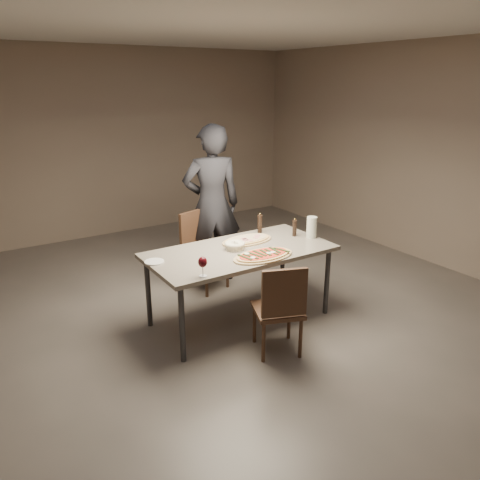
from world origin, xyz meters
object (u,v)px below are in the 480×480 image
dining_table (240,255)px  carafe (312,227)px  pepper_mill_left (260,224)px  chair_far (200,246)px  diner (212,205)px  ham_pizza (247,240)px  chair_near (280,305)px  zucchini_pizza (263,255)px  bread_basket (235,245)px

dining_table → carafe: bearing=-5.9°
dining_table → pepper_mill_left: pepper_mill_left is taller
chair_far → diner: 0.50m
carafe → diner: bearing=115.5°
ham_pizza → dining_table: bearing=-116.3°
chair_near → chair_far: chair_far is taller
zucchini_pizza → ham_pizza: size_ratio=1.11×
chair_far → diner: bearing=-169.3°
ham_pizza → pepper_mill_left: bearing=54.0°
pepper_mill_left → chair_near: pepper_mill_left is taller
bread_basket → pepper_mill_left: pepper_mill_left is taller
chair_near → carafe: bearing=57.0°
zucchini_pizza → pepper_mill_left: 0.74m
ham_pizza → pepper_mill_left: pepper_mill_left is taller
dining_table → pepper_mill_left: bearing=35.9°
zucchini_pizza → chair_far: bearing=97.0°
carafe → chair_far: (-0.77, 1.02, -0.36)m
dining_table → ham_pizza: size_ratio=3.21×
dining_table → zucchini_pizza: zucchini_pizza is taller
zucchini_pizza → chair_far: (-0.02, 1.21, -0.26)m
zucchini_pizza → ham_pizza: bearing=81.0°
bread_basket → diner: bearing=72.4°
chair_far → diner: size_ratio=0.48×
pepper_mill_left → carafe: carafe is taller
chair_near → chair_far: 1.67m
zucchini_pizza → diner: 1.36m
chair_far → diner: (0.23, 0.12, 0.43)m
chair_near → zucchini_pizza: bearing=94.3°
diner → pepper_mill_left: bearing=120.7°
bread_basket → carafe: bearing=-8.3°
zucchini_pizza → chair_near: bearing=-100.5°
ham_pizza → chair_far: 0.82m
zucchini_pizza → diner: bearing=87.1°
ham_pizza → chair_near: size_ratio=0.66×
bread_basket → chair_far: chair_far is taller
bread_basket → pepper_mill_left: (0.51, 0.30, 0.06)m
chair_near → chair_far: bearing=106.9°
chair_far → dining_table: bearing=69.4°
chair_near → diner: size_ratio=0.46×
dining_table → chair_far: bearing=86.5°
bread_basket → carafe: 0.88m
bread_basket → diner: diner is taller
ham_pizza → pepper_mill_left: size_ratio=2.61×
chair_near → pepper_mill_left: bearing=84.6°
dining_table → ham_pizza: 0.27m
chair_near → ham_pizza: bearing=95.1°
dining_table → chair_far: (0.06, 0.93, -0.19)m
pepper_mill_left → diner: size_ratio=0.12×
bread_basket → chair_far: 0.94m
chair_near → diner: diner is taller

